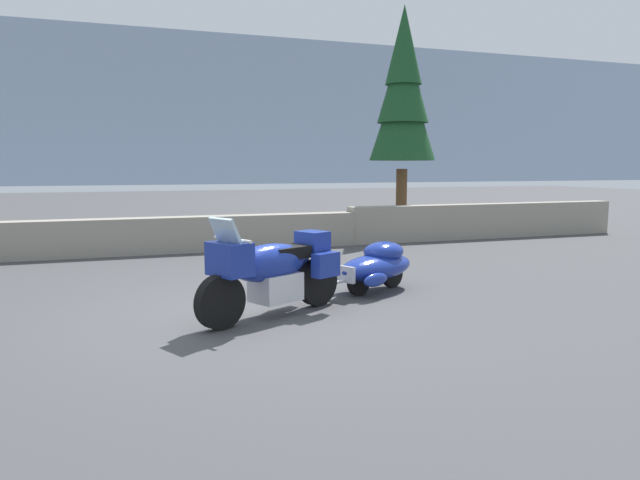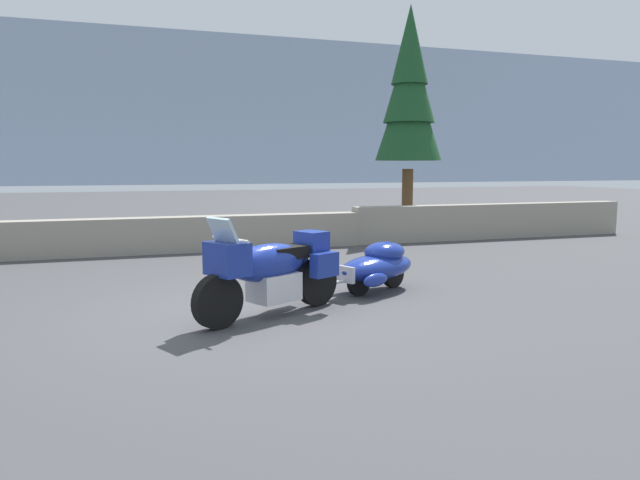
# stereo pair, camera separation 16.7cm
# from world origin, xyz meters

# --- Properties ---
(ground_plane) EXTENTS (80.00, 80.00, 0.00)m
(ground_plane) POSITION_xyz_m (0.00, 0.00, 0.00)
(ground_plane) COLOR #424244
(stone_guard_wall) EXTENTS (24.00, 0.57, 0.93)m
(stone_guard_wall) POSITION_xyz_m (-0.66, 5.93, 0.44)
(stone_guard_wall) COLOR gray
(stone_guard_wall) RESTS_ON ground
(distant_ridgeline) EXTENTS (240.00, 80.00, 16.00)m
(distant_ridgeline) POSITION_xyz_m (0.00, 95.94, 8.00)
(distant_ridgeline) COLOR #8C9EB7
(distant_ridgeline) RESTS_ON ground
(touring_motorcycle) EXTENTS (2.13, 1.35, 1.33)m
(touring_motorcycle) POSITION_xyz_m (0.41, -0.20, 0.62)
(touring_motorcycle) COLOR black
(touring_motorcycle) RESTS_ON ground
(car_shaped_trailer) EXTENTS (2.13, 1.31, 0.76)m
(car_shaped_trailer) POSITION_xyz_m (2.32, 0.76, 0.41)
(car_shaped_trailer) COLOR black
(car_shaped_trailer) RESTS_ON ground
(pine_tree_tall) EXTENTS (1.89, 1.89, 6.43)m
(pine_tree_tall) POSITION_xyz_m (6.36, 7.79, 4.02)
(pine_tree_tall) COLOR brown
(pine_tree_tall) RESTS_ON ground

